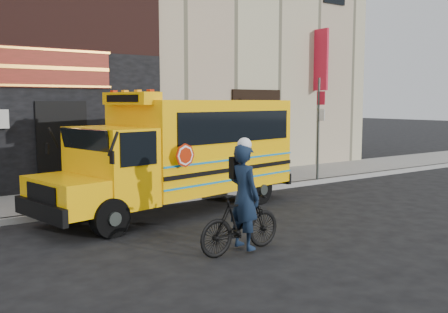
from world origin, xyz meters
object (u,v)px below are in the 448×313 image
cyclist (244,199)px  bicycle (241,223)px  sign_pole (319,126)px  school_bus (185,150)px

cyclist → bicycle: bearing=107.6°
sign_pole → bicycle: sign_pole is taller
school_bus → cyclist: bearing=-104.2°
bicycle → cyclist: 0.43m
school_bus → bicycle: size_ratio=3.99×
sign_pole → cyclist: (-6.47, -4.51, -0.95)m
sign_pole → school_bus: bearing=-171.8°
sign_pole → cyclist: bearing=-145.1°
sign_pole → cyclist: 7.95m
school_bus → sign_pole: bearing=8.2°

